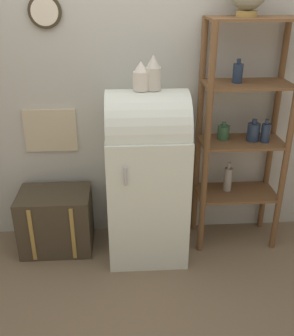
{
  "coord_description": "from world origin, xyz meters",
  "views": [
    {
      "loc": [
        -0.17,
        -2.56,
        2.08
      ],
      "look_at": [
        0.0,
        0.24,
        0.76
      ],
      "focal_mm": 42.0,
      "sensor_mm": 36.0,
      "label": 1
    }
  ],
  "objects_px": {
    "suitcase_trunk": "(56,220)",
    "vase_left": "(141,77)",
    "refrigerator": "(147,172)",
    "vase_center": "(153,74)"
  },
  "relations": [
    {
      "from": "suitcase_trunk",
      "to": "vase_left",
      "type": "relative_size",
      "value": 2.88
    },
    {
      "from": "vase_left",
      "to": "suitcase_trunk",
      "type": "bearing_deg",
      "value": 174.34
    },
    {
      "from": "suitcase_trunk",
      "to": "refrigerator",
      "type": "bearing_deg",
      "value": -4.99
    },
    {
      "from": "refrigerator",
      "to": "suitcase_trunk",
      "type": "distance_m",
      "value": 0.9
    },
    {
      "from": "refrigerator",
      "to": "suitcase_trunk",
      "type": "relative_size",
      "value": 2.35
    },
    {
      "from": "vase_left",
      "to": "vase_center",
      "type": "distance_m",
      "value": 0.09
    },
    {
      "from": "vase_center",
      "to": "suitcase_trunk",
      "type": "bearing_deg",
      "value": 175.45
    },
    {
      "from": "refrigerator",
      "to": "suitcase_trunk",
      "type": "xyz_separation_m",
      "value": [
        -0.77,
        0.07,
        -0.46
      ]
    },
    {
      "from": "suitcase_trunk",
      "to": "vase_left",
      "type": "height_order",
      "value": "vase_left"
    },
    {
      "from": "suitcase_trunk",
      "to": "vase_left",
      "type": "bearing_deg",
      "value": -5.66
    }
  ]
}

